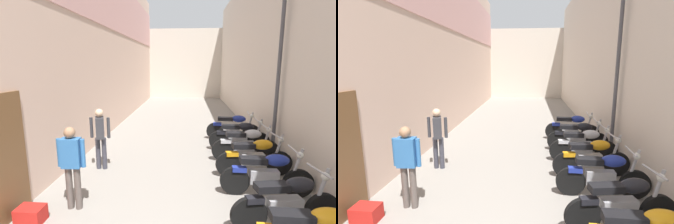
{
  "view_description": "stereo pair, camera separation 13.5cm",
  "coord_description": "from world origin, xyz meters",
  "views": [
    {
      "loc": [
        0.24,
        -0.23,
        2.66
      ],
      "look_at": [
        -0.35,
        7.08,
        1.24
      ],
      "focal_mm": 26.57,
      "sensor_mm": 36.0,
      "label": 1
    },
    {
      "loc": [
        0.37,
        -0.21,
        2.66
      ],
      "look_at": [
        -0.35,
        7.08,
        1.24
      ],
      "focal_mm": 26.57,
      "sensor_mm": 36.0,
      "label": 2
    }
  ],
  "objects": [
    {
      "name": "ground_plane",
      "position": [
        0.0,
        7.84,
        0.0
      ],
      "size": [
        35.68,
        35.68,
        0.0
      ],
      "primitive_type": "plane",
      "color": "gray"
    },
    {
      "name": "building_left",
      "position": [
        -2.99,
        9.8,
        3.62
      ],
      "size": [
        0.45,
        19.68,
        7.16
      ],
      "color": "beige",
      "rests_on": "ground"
    },
    {
      "name": "building_right",
      "position": [
        3.0,
        9.84,
        3.29
      ],
      "size": [
        0.45,
        19.68,
        6.59
      ],
      "color": "beige",
      "rests_on": "ground"
    },
    {
      "name": "building_far_end",
      "position": [
        0.0,
        20.68,
        2.68
      ],
      "size": [
        8.6,
        2.0,
        5.36
      ],
      "primitive_type": "cube",
      "color": "beige",
      "rests_on": "ground"
    },
    {
      "name": "motorcycle_third",
      "position": [
        1.86,
        3.55,
        0.5
      ],
      "size": [
        1.84,
        0.58,
        1.04
      ],
      "color": "black",
      "rests_on": "ground"
    },
    {
      "name": "motorcycle_fourth",
      "position": [
        1.86,
        4.6,
        0.5
      ],
      "size": [
        1.85,
        0.58,
        1.04
      ],
      "color": "black",
      "rests_on": "ground"
    },
    {
      "name": "motorcycle_fifth",
      "position": [
        1.86,
        5.55,
        0.5
      ],
      "size": [
        1.85,
        0.58,
        1.04
      ],
      "color": "black",
      "rests_on": "ground"
    },
    {
      "name": "motorcycle_sixth",
      "position": [
        1.86,
        6.5,
        0.5
      ],
      "size": [
        1.85,
        0.58,
        1.04
      ],
      "color": "black",
      "rests_on": "ground"
    },
    {
      "name": "motorcycle_seventh",
      "position": [
        1.86,
        7.34,
        0.5
      ],
      "size": [
        1.85,
        0.58,
        1.04
      ],
      "color": "black",
      "rests_on": "ground"
    },
    {
      "name": "motorcycle_eighth",
      "position": [
        1.86,
        8.44,
        0.5
      ],
      "size": [
        1.85,
        0.58,
        1.04
      ],
      "color": "black",
      "rests_on": "ground"
    },
    {
      "name": "pedestrian_mid_alley",
      "position": [
        -1.84,
        3.87,
        0.92
      ],
      "size": [
        0.52,
        0.22,
        1.57
      ],
      "color": "#564C47",
      "rests_on": "ground"
    },
    {
      "name": "pedestrian_further_down",
      "position": [
        -1.95,
        5.67,
        0.92
      ],
      "size": [
        0.52,
        0.39,
        1.57
      ],
      "color": "#383842",
      "rests_on": "ground"
    },
    {
      "name": "plastic_crate",
      "position": [
        -2.4,
        3.39,
        0.14
      ],
      "size": [
        0.44,
        0.32,
        0.28
      ],
      "primitive_type": "cube",
      "color": "red",
      "rests_on": "ground"
    },
    {
      "name": "street_lamp",
      "position": [
        2.56,
        6.69,
        2.61
      ],
      "size": [
        0.79,
        0.18,
        4.44
      ],
      "color": "#47474C",
      "rests_on": "ground"
    }
  ]
}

